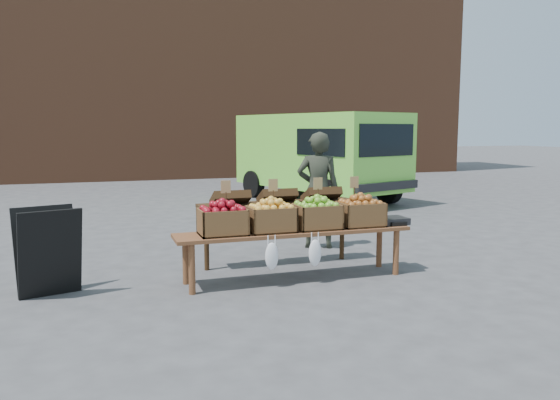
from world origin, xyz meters
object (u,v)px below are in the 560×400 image
object	(u,v)px
back_table	(277,224)
weighing_scale	(392,221)
delivery_van	(318,158)
crate_russet_pears	(271,219)
display_bench	(294,255)
chalkboard_sign	(48,251)
crate_red_apples	(317,217)
crate_green_apples	(360,214)
vendor	(318,190)
crate_golden_apples	(223,222)

from	to	relation	value
back_table	weighing_scale	bearing A→B (deg)	-30.67
delivery_van	crate_russet_pears	xyz separation A→B (m)	(-3.23, -6.33, -0.31)
back_table	display_bench	bearing A→B (deg)	-92.87
chalkboard_sign	crate_red_apples	world-z (taller)	chalkboard_sign
crate_russet_pears	crate_green_apples	bearing A→B (deg)	0.00
vendor	chalkboard_sign	size ratio (longest dim) A/B	1.80
display_bench	chalkboard_sign	bearing A→B (deg)	174.67
crate_red_apples	crate_green_apples	xyz separation A→B (m)	(0.55, 0.00, 0.00)
delivery_van	weighing_scale	bearing A→B (deg)	-123.31
chalkboard_sign	weighing_scale	distance (m)	3.85
chalkboard_sign	crate_red_apples	xyz separation A→B (m)	(2.87, -0.24, 0.25)
chalkboard_sign	crate_golden_apples	distance (m)	1.80
crate_golden_apples	crate_russet_pears	bearing A→B (deg)	0.00
delivery_van	display_bench	world-z (taller)	delivery_van
crate_russet_pears	delivery_van	bearing A→B (deg)	63.00
weighing_scale	delivery_van	bearing A→B (deg)	74.96
vendor	chalkboard_sign	bearing A→B (deg)	43.31
vendor	crate_golden_apples	size ratio (longest dim) A/B	3.33
vendor	weighing_scale	world-z (taller)	vendor
crate_russet_pears	chalkboard_sign	bearing A→B (deg)	174.04
crate_red_apples	crate_green_apples	distance (m)	0.55
vendor	weighing_scale	size ratio (longest dim) A/B	4.89
display_bench	weighing_scale	world-z (taller)	weighing_scale
vendor	crate_green_apples	bearing A→B (deg)	110.64
delivery_van	vendor	size ratio (longest dim) A/B	2.74
crate_golden_apples	weighing_scale	xyz separation A→B (m)	(2.08, 0.00, -0.10)
crate_green_apples	crate_red_apples	bearing A→B (deg)	180.00
delivery_van	weighing_scale	distance (m)	6.57
back_table	weighing_scale	distance (m)	1.41
crate_russet_pears	vendor	bearing A→B (deg)	51.31
delivery_van	crate_golden_apples	distance (m)	7.38
crate_golden_apples	crate_red_apples	size ratio (longest dim) A/B	1.00
crate_green_apples	weighing_scale	bearing A→B (deg)	0.00
back_table	crate_golden_apples	world-z (taller)	back_table
back_table	crate_golden_apples	size ratio (longest dim) A/B	4.20
weighing_scale	back_table	bearing A→B (deg)	149.33
crate_golden_apples	weighing_scale	bearing A→B (deg)	0.00
crate_russet_pears	crate_golden_apples	bearing A→B (deg)	180.00
crate_red_apples	weighing_scale	size ratio (longest dim) A/B	1.47
delivery_van	crate_russet_pears	world-z (taller)	delivery_van
crate_green_apples	weighing_scale	world-z (taller)	crate_green_apples
back_table	crate_red_apples	distance (m)	0.78
weighing_scale	vendor	bearing A→B (deg)	103.02
delivery_van	crate_golden_apples	xyz separation A→B (m)	(-3.78, -6.33, -0.31)
display_bench	crate_red_apples	world-z (taller)	crate_red_apples
delivery_van	chalkboard_sign	size ratio (longest dim) A/B	4.93
chalkboard_sign	weighing_scale	xyz separation A→B (m)	(3.84, -0.24, 0.15)
display_bench	crate_russet_pears	distance (m)	0.51
crate_golden_apples	weighing_scale	size ratio (longest dim) A/B	1.47
crate_russet_pears	weighing_scale	world-z (taller)	crate_russet_pears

